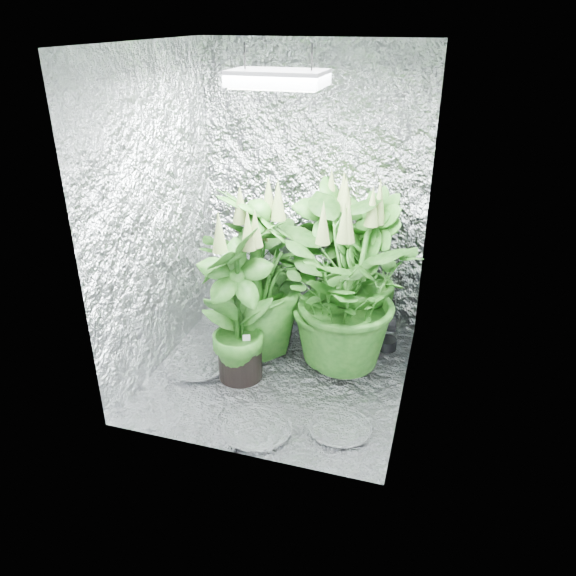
% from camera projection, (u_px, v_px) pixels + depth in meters
% --- Properties ---
extents(ground, '(1.60, 1.60, 0.00)m').
position_uv_depth(ground, '(280.00, 371.00, 3.71)').
color(ground, silver).
rests_on(ground, ground).
extents(walls, '(1.62, 1.62, 2.00)m').
position_uv_depth(walls, '(279.00, 229.00, 3.27)').
color(walls, silver).
rests_on(walls, ground).
extents(ceiling, '(1.60, 1.60, 0.01)m').
position_uv_depth(ceiling, '(278.00, 42.00, 2.83)').
color(ceiling, silver).
rests_on(ceiling, walls).
extents(grow_lamp, '(0.50, 0.30, 0.22)m').
position_uv_depth(grow_lamp, '(278.00, 79.00, 2.91)').
color(grow_lamp, gray).
rests_on(grow_lamp, ceiling).
extents(plant_a, '(1.00, 1.00, 1.00)m').
position_uv_depth(plant_a, '(264.00, 273.00, 3.98)').
color(plant_a, black).
rests_on(plant_a, ground).
extents(plant_b, '(0.81, 0.81, 1.20)m').
position_uv_depth(plant_b, '(332.00, 261.00, 3.97)').
color(plant_b, black).
rests_on(plant_b, ground).
extents(plant_c, '(0.65, 0.65, 1.17)m').
position_uv_depth(plant_c, '(361.00, 274.00, 3.81)').
color(plant_c, black).
rests_on(plant_c, ground).
extents(plant_d, '(0.88, 0.88, 1.23)m').
position_uv_depth(plant_d, '(257.00, 277.00, 3.70)').
color(plant_d, black).
rests_on(plant_d, ground).
extents(plant_e, '(1.14, 1.14, 1.14)m').
position_uv_depth(plant_e, '(339.00, 293.00, 3.54)').
color(plant_e, black).
rests_on(plant_e, ground).
extents(plant_f, '(0.70, 0.70, 1.14)m').
position_uv_depth(plant_f, '(238.00, 305.00, 3.43)').
color(plant_f, black).
rests_on(plant_f, ground).
extents(circulation_fan, '(0.16, 0.30, 0.34)m').
position_uv_depth(circulation_fan, '(384.00, 330.00, 3.90)').
color(circulation_fan, black).
rests_on(circulation_fan, ground).
extents(plant_label, '(0.05, 0.04, 0.07)m').
position_uv_depth(plant_label, '(247.00, 340.00, 3.49)').
color(plant_label, white).
rests_on(plant_label, plant_f).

